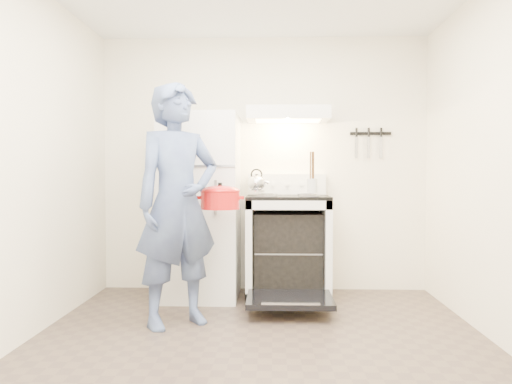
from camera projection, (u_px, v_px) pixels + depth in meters
floor at (258, 353)px, 3.21m from camera, size 3.60×3.60×0.00m
back_wall at (264, 164)px, 4.96m from camera, size 3.20×0.02×2.50m
refrigerator at (201, 206)px, 4.65m from camera, size 0.70×0.70×1.70m
stove_body at (288, 248)px, 4.66m from camera, size 0.76×0.65×0.92m
cooktop at (288, 197)px, 4.64m from camera, size 0.76×0.65×0.03m
backsplash at (287, 184)px, 4.92m from camera, size 0.76×0.07×0.20m
oven_door at (290, 299)px, 4.07m from camera, size 0.70×0.54×0.04m
oven_rack at (288, 250)px, 4.66m from camera, size 0.60×0.52×0.01m
range_hood at (288, 115)px, 4.69m from camera, size 0.76×0.50×0.12m
knife_strip at (371, 133)px, 4.90m from camera, size 0.40×0.02×0.03m
pizza_stone at (290, 249)px, 4.61m from camera, size 0.29×0.29×0.02m
tea_kettle at (256, 182)px, 4.71m from camera, size 0.20×0.17×0.25m
utensil_jar at (312, 186)px, 4.42m from camera, size 0.10×0.10×0.13m
person at (178, 204)px, 3.77m from camera, size 0.80×0.75×1.84m
dutch_oven at (220, 200)px, 3.97m from camera, size 0.38×0.31×0.24m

